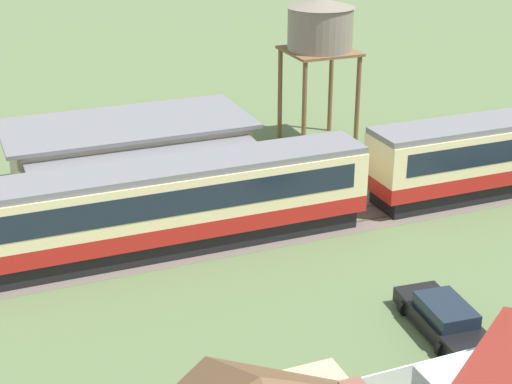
# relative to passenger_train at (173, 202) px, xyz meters

# --- Properties ---
(ground_plane) EXTENTS (600.00, 600.00, 0.00)m
(ground_plane) POSITION_rel_passenger_train_xyz_m (2.19, 0.19, -2.26)
(ground_plane) COLOR #566B42
(passenger_train) EXTENTS (59.13, 2.91, 4.08)m
(passenger_train) POSITION_rel_passenger_train_xyz_m (0.00, 0.00, 0.00)
(passenger_train) COLOR #AD1E19
(passenger_train) RESTS_ON ground_plane
(railway_track) EXTENTS (103.82, 3.60, 0.04)m
(railway_track) POSITION_rel_passenger_train_xyz_m (0.14, -0.00, -2.26)
(railway_track) COLOR #665B51
(railway_track) RESTS_ON ground_plane
(station_building) EXTENTS (12.87, 7.58, 3.66)m
(station_building) POSITION_rel_passenger_train_xyz_m (-0.10, 7.85, -0.40)
(station_building) COLOR #BCB293
(station_building) RESTS_ON ground_plane
(water_tower) EXTENTS (4.08, 4.08, 8.88)m
(water_tower) POSITION_rel_passenger_train_xyz_m (12.41, 10.63, 4.88)
(water_tower) COLOR brown
(water_tower) RESTS_ON ground_plane
(parked_car_black) EXTENTS (2.48, 4.85, 1.28)m
(parked_car_black) POSITION_rel_passenger_train_xyz_m (7.33, -10.43, -1.66)
(parked_car_black) COLOR black
(parked_car_black) RESTS_ON ground_plane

